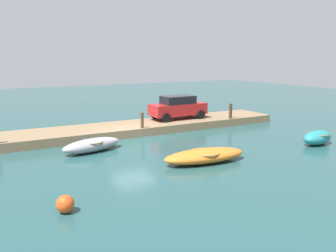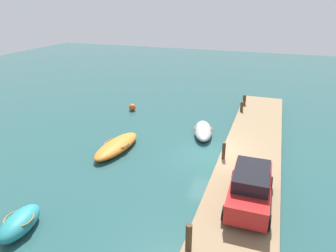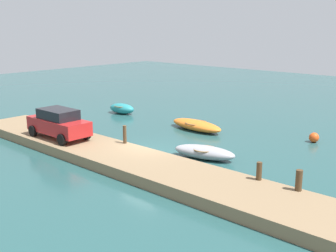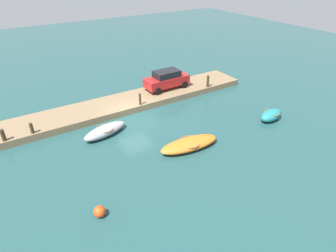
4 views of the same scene
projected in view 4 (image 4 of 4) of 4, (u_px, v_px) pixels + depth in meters
The scene contains 11 objects.
ground_plane at pixel (134, 117), 22.66m from camera, with size 84.00×84.00×0.00m, color #234C4C.
dock_platform at pixel (122, 104), 24.14m from camera, with size 23.64×3.33×0.54m, color #846B4C.
dinghy_teal at pixel (271, 115), 22.11m from camera, with size 2.39×1.41×0.80m.
rowboat_orange at pixel (189, 144), 18.81m from camera, with size 4.30×1.83×0.66m.
rowboat_grey at pixel (105, 131), 20.23m from camera, with size 3.58×2.00×0.70m.
mooring_post_west at pixel (208, 81), 26.40m from camera, with size 0.23×0.23×1.10m, color #47331E.
mooring_post_mid_west at pixel (140, 99), 23.18m from camera, with size 0.19×0.19×1.00m, color #47331E.
mooring_post_mid_east at pixel (32, 128), 19.42m from camera, with size 0.24×0.24×0.78m, color #47331E.
mooring_post_east at pixel (3, 135), 18.60m from camera, with size 0.26×0.26×0.85m, color #47331E.
parked_car at pixel (167, 79), 25.94m from camera, with size 4.12×1.89×1.68m.
marker_buoy at pixel (99, 211), 13.86m from camera, with size 0.60×0.60×0.60m, color #E54C19.
Camera 4 is at (8.25, 18.26, 10.96)m, focal length 30.35 mm.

